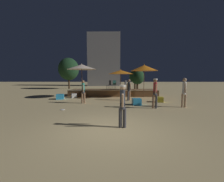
{
  "coord_description": "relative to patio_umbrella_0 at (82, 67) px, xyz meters",
  "views": [
    {
      "loc": [
        0.15,
        -5.22,
        1.88
      ],
      "look_at": [
        0.0,
        4.65,
        0.99
      ],
      "focal_mm": 24.0,
      "sensor_mm": 36.0,
      "label": 1
    }
  ],
  "objects": [
    {
      "name": "wooden_deck",
      "position": [
        2.91,
        1.64,
        -2.55
      ],
      "size": [
        8.91,
        2.41,
        0.69
      ],
      "color": "brown",
      "rests_on": "ground"
    },
    {
      "name": "person_4",
      "position": [
        7.42,
        -4.55,
        -1.83
      ],
      "size": [
        0.31,
        0.54,
        1.85
      ],
      "rotation": [
        0.0,
        0.0,
        6.19
      ],
      "color": "tan",
      "rests_on": "ground"
    },
    {
      "name": "cube_seat_0",
      "position": [
        4.57,
        -3.76,
        -2.64
      ],
      "size": [
        0.62,
        0.62,
        0.44
      ],
      "rotation": [
        0.0,
        0.0,
        0.09
      ],
      "color": "#2D9EDB",
      "rests_on": "ground"
    },
    {
      "name": "background_tree_1",
      "position": [
        6.25,
        6.91,
        -0.9
      ],
      "size": [
        1.9,
        1.9,
        3.02
      ],
      "color": "#3D2B1C",
      "rests_on": "ground"
    },
    {
      "name": "cube_seat_3",
      "position": [
        -1.69,
        -1.14,
        -2.64
      ],
      "size": [
        0.75,
        0.75,
        0.44
      ],
      "rotation": [
        0.0,
        0.0,
        0.24
      ],
      "color": "#2D9EDB",
      "rests_on": "ground"
    },
    {
      "name": "frisbee_disc",
      "position": [
        0.02,
        -5.45,
        -2.84
      ],
      "size": [
        0.24,
        0.24,
        0.03
      ],
      "color": "white",
      "rests_on": "ground"
    },
    {
      "name": "bistro_chair_0",
      "position": [
        4.28,
        1.8,
        -1.63
      ],
      "size": [
        0.47,
        0.47,
        0.9
      ],
      "rotation": [
        0.0,
        0.0,
        1.01
      ],
      "color": "#47474C",
      "rests_on": "wooden_deck"
    },
    {
      "name": "person_1",
      "position": [
        3.33,
        -8.47,
        -1.97
      ],
      "size": [
        0.29,
        0.51,
        1.61
      ],
      "rotation": [
        0.0,
        0.0,
        6.25
      ],
      "color": "#3F3F47",
      "rests_on": "ground"
    },
    {
      "name": "patio_umbrella_1",
      "position": [
        5.85,
        0.3,
        -0.08
      ],
      "size": [
        2.5,
        2.5,
        3.13
      ],
      "color": "brown",
      "rests_on": "ground"
    },
    {
      "name": "person_2",
      "position": [
        5.5,
        -4.89,
        -1.81
      ],
      "size": [
        0.31,
        0.54,
        1.83
      ],
      "rotation": [
        0.0,
        0.0,
        6.22
      ],
      "color": "#997051",
      "rests_on": "ground"
    },
    {
      "name": "person_3",
      "position": [
        0.76,
        -3.14,
        -1.96
      ],
      "size": [
        0.29,
        0.48,
        1.68
      ],
      "rotation": [
        0.0,
        0.0,
        3.32
      ],
      "color": "#997051",
      "rests_on": "ground"
    },
    {
      "name": "distant_building",
      "position": [
        0.71,
        20.74,
        3.0
      ],
      "size": [
        7.22,
        3.38,
        11.72
      ],
      "color": "gray",
      "rests_on": "ground"
    },
    {
      "name": "bistro_chair_2",
      "position": [
        3.01,
        1.7,
        -1.63
      ],
      "size": [
        0.44,
        0.45,
        0.9
      ],
      "rotation": [
        0.0,
        0.0,
        3.53
      ],
      "color": "#1E4C47",
      "rests_on": "wooden_deck"
    },
    {
      "name": "person_0",
      "position": [
        4.23,
        -1.72,
        -1.91
      ],
      "size": [
        0.36,
        0.41,
        1.74
      ],
      "rotation": [
        0.0,
        0.0,
        3.83
      ],
      "color": "#997051",
      "rests_on": "ground"
    },
    {
      "name": "bistro_chair_1",
      "position": [
        2.54,
        1.01,
        -1.63
      ],
      "size": [
        0.47,
        0.47,
        0.9
      ],
      "rotation": [
        0.0,
        0.0,
        5.26
      ],
      "color": "#2D3338",
      "rests_on": "wooden_deck"
    },
    {
      "name": "patio_umbrella_2",
      "position": [
        3.62,
        -0.07,
        -0.48
      ],
      "size": [
        2.39,
        2.39,
        2.64
      ],
      "color": "brown",
      "rests_on": "ground"
    },
    {
      "name": "ground_plane",
      "position": [
        2.88,
        -8.75,
        -2.86
      ],
      "size": [
        120.0,
        120.0,
        0.0
      ],
      "primitive_type": "plane",
      "color": "tan"
    },
    {
      "name": "cube_seat_1",
      "position": [
        -0.69,
        -0.26,
        -2.67
      ],
      "size": [
        0.58,
        0.58,
        0.39
      ],
      "rotation": [
        0.0,
        0.0,
        0.3
      ],
      "color": "white",
      "rests_on": "ground"
    },
    {
      "name": "patio_umbrella_0",
      "position": [
        0.0,
        0.0,
        0.0
      ],
      "size": [
        2.7,
        2.7,
        3.18
      ],
      "color": "brown",
      "rests_on": "ground"
    },
    {
      "name": "cube_seat_2",
      "position": [
        6.49,
        -2.53,
        -2.66
      ],
      "size": [
        0.66,
        0.66,
        0.4
      ],
      "rotation": [
        0.0,
        0.0,
        -0.19
      ],
      "color": "yellow",
      "rests_on": "ground"
    },
    {
      "name": "background_tree_0",
      "position": [
        -4.55,
        10.93,
        0.41
      ],
      "size": [
        3.35,
        3.35,
        5.12
      ],
      "color": "#3D2B1C",
      "rests_on": "ground"
    },
    {
      "name": "background_tree_2",
      "position": [
        6.3,
        9.69,
        -0.82
      ],
      "size": [
        1.84,
        1.84,
        3.07
      ],
      "color": "#3D2B1C",
      "rests_on": "ground"
    }
  ]
}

